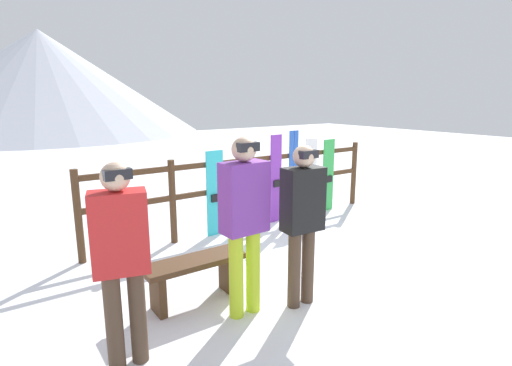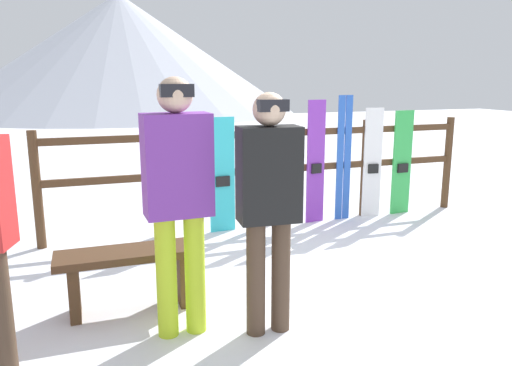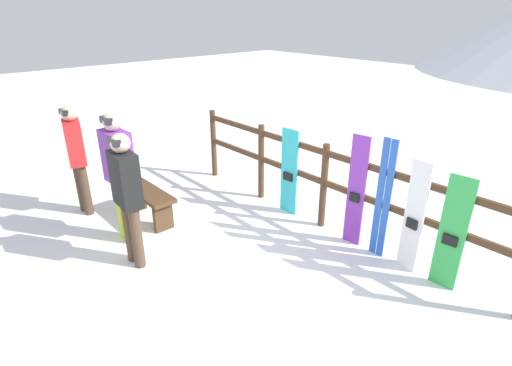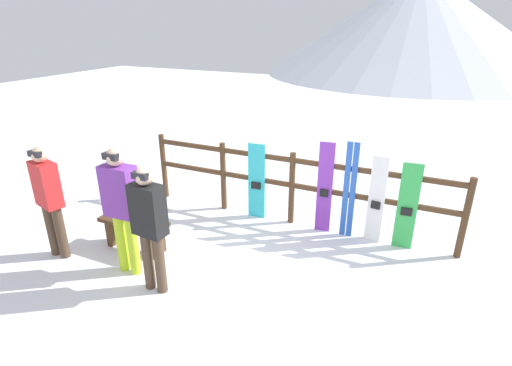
{
  "view_description": "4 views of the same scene",
  "coord_description": "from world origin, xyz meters",
  "px_view_note": "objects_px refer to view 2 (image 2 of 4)",
  "views": [
    {
      "loc": [
        -3.6,
        -3.43,
        2.19
      ],
      "look_at": [
        -0.38,
        1.18,
        0.96
      ],
      "focal_mm": 28.0,
      "sensor_mm": 36.0,
      "label": 1
    },
    {
      "loc": [
        -2.14,
        -3.61,
        1.81
      ],
      "look_at": [
        -0.55,
        0.96,
        0.78
      ],
      "focal_mm": 35.0,
      "sensor_mm": 36.0,
      "label": 2
    },
    {
      "loc": [
        3.22,
        -2.22,
        2.99
      ],
      "look_at": [
        -0.41,
        1.06,
        0.84
      ],
      "focal_mm": 28.0,
      "sensor_mm": 36.0,
      "label": 3
    },
    {
      "loc": [
        2.03,
        -3.88,
        3.31
      ],
      "look_at": [
        -0.24,
        1.08,
        1.05
      ],
      "focal_mm": 28.0,
      "sensor_mm": 36.0,
      "label": 4
    }
  ],
  "objects_px": {
    "person_black": "(269,197)",
    "ski_pair_blue": "(344,158)",
    "snowboard_white": "(372,163)",
    "bench": "(129,267)",
    "snowboard_cyan": "(222,176)",
    "person_purple": "(178,190)",
    "snowboard_green": "(402,163)",
    "snowboard_purple": "(316,162)"
  },
  "relations": [
    {
      "from": "snowboard_white",
      "to": "snowboard_green",
      "type": "xyz_separation_m",
      "value": [
        0.45,
        -0.0,
        -0.02
      ]
    },
    {
      "from": "person_purple",
      "to": "snowboard_green",
      "type": "relative_size",
      "value": 1.31
    },
    {
      "from": "person_black",
      "to": "ski_pair_blue",
      "type": "xyz_separation_m",
      "value": [
        1.94,
        2.44,
        -0.21
      ]
    },
    {
      "from": "person_black",
      "to": "person_purple",
      "type": "xyz_separation_m",
      "value": [
        -0.59,
        0.18,
        0.06
      ]
    },
    {
      "from": "person_purple",
      "to": "ski_pair_blue",
      "type": "height_order",
      "value": "person_purple"
    },
    {
      "from": "person_black",
      "to": "snowboard_green",
      "type": "relative_size",
      "value": 1.24
    },
    {
      "from": "bench",
      "to": "person_black",
      "type": "distance_m",
      "value": 1.31
    },
    {
      "from": "bench",
      "to": "person_purple",
      "type": "relative_size",
      "value": 0.61
    },
    {
      "from": "person_black",
      "to": "snowboard_cyan",
      "type": "distance_m",
      "value": 2.48
    },
    {
      "from": "bench",
      "to": "snowboard_cyan",
      "type": "bearing_deg",
      "value": 54.71
    },
    {
      "from": "snowboard_cyan",
      "to": "snowboard_purple",
      "type": "height_order",
      "value": "snowboard_purple"
    },
    {
      "from": "snowboard_white",
      "to": "snowboard_purple",
      "type": "bearing_deg",
      "value": 179.99
    },
    {
      "from": "bench",
      "to": "person_black",
      "type": "bearing_deg",
      "value": -36.99
    },
    {
      "from": "snowboard_white",
      "to": "ski_pair_blue",
      "type": "bearing_deg",
      "value": 179.53
    },
    {
      "from": "bench",
      "to": "snowboard_cyan",
      "type": "distance_m",
      "value": 2.17
    },
    {
      "from": "snowboard_cyan",
      "to": "snowboard_purple",
      "type": "relative_size",
      "value": 0.88
    },
    {
      "from": "ski_pair_blue",
      "to": "snowboard_white",
      "type": "bearing_deg",
      "value": -0.47
    },
    {
      "from": "bench",
      "to": "snowboard_green",
      "type": "relative_size",
      "value": 0.8
    },
    {
      "from": "person_black",
      "to": "snowboard_cyan",
      "type": "relative_size",
      "value": 1.26
    },
    {
      "from": "person_purple",
      "to": "person_black",
      "type": "bearing_deg",
      "value": -17.11
    },
    {
      "from": "snowboard_purple",
      "to": "ski_pair_blue",
      "type": "height_order",
      "value": "ski_pair_blue"
    },
    {
      "from": "person_purple",
      "to": "snowboard_purple",
      "type": "height_order",
      "value": "person_purple"
    },
    {
      "from": "bench",
      "to": "snowboard_white",
      "type": "relative_size",
      "value": 0.77
    },
    {
      "from": "snowboard_purple",
      "to": "snowboard_green",
      "type": "relative_size",
      "value": 1.11
    },
    {
      "from": "person_black",
      "to": "snowboard_green",
      "type": "height_order",
      "value": "person_black"
    },
    {
      "from": "snowboard_purple",
      "to": "snowboard_green",
      "type": "bearing_deg",
      "value": -0.01
    },
    {
      "from": "snowboard_purple",
      "to": "snowboard_white",
      "type": "height_order",
      "value": "snowboard_purple"
    },
    {
      "from": "snowboard_cyan",
      "to": "snowboard_green",
      "type": "bearing_deg",
      "value": 0.0
    },
    {
      "from": "person_black",
      "to": "snowboard_white",
      "type": "bearing_deg",
      "value": 45.91
    },
    {
      "from": "person_black",
      "to": "snowboard_cyan",
      "type": "bearing_deg",
      "value": 82.22
    },
    {
      "from": "bench",
      "to": "snowboard_purple",
      "type": "height_order",
      "value": "snowboard_purple"
    },
    {
      "from": "person_purple",
      "to": "snowboard_cyan",
      "type": "relative_size",
      "value": 1.33
    },
    {
      "from": "snowboard_green",
      "to": "snowboard_white",
      "type": "bearing_deg",
      "value": 179.99
    },
    {
      "from": "person_black",
      "to": "snowboard_cyan",
      "type": "xyz_separation_m",
      "value": [
        0.33,
        2.44,
        -0.32
      ]
    },
    {
      "from": "snowboard_white",
      "to": "person_black",
      "type": "bearing_deg",
      "value": -134.09
    },
    {
      "from": "person_purple",
      "to": "bench",
      "type": "bearing_deg",
      "value": 122.19
    },
    {
      "from": "snowboard_purple",
      "to": "person_purple",
      "type": "bearing_deg",
      "value": -133.43
    },
    {
      "from": "person_purple",
      "to": "snowboard_white",
      "type": "xyz_separation_m",
      "value": [
        2.95,
        2.26,
        -0.35
      ]
    },
    {
      "from": "snowboard_cyan",
      "to": "bench",
      "type": "bearing_deg",
      "value": -125.29
    },
    {
      "from": "person_purple",
      "to": "snowboard_purple",
      "type": "bearing_deg",
      "value": 46.57
    },
    {
      "from": "person_purple",
      "to": "snowboard_white",
      "type": "distance_m",
      "value": 3.73
    },
    {
      "from": "ski_pair_blue",
      "to": "snowboard_green",
      "type": "height_order",
      "value": "ski_pair_blue"
    }
  ]
}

